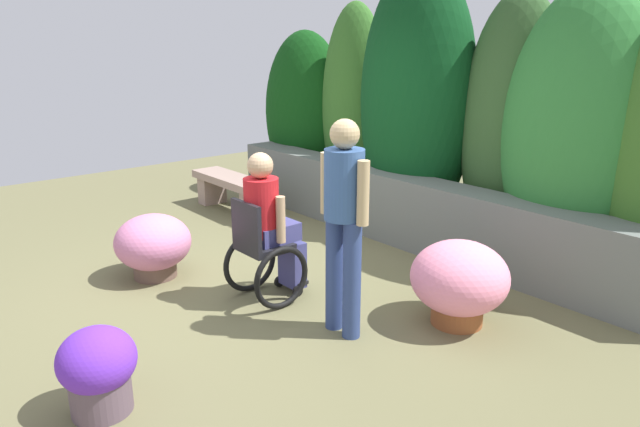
{
  "coord_description": "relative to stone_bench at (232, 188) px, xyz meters",
  "views": [
    {
      "loc": [
        4.13,
        -2.72,
        2.23
      ],
      "look_at": [
        0.65,
        0.23,
        0.85
      ],
      "focal_mm": 32.49,
      "sensor_mm": 36.0,
      "label": 1
    }
  ],
  "objects": [
    {
      "name": "flower_pot_red_accent",
      "position": [
        1.44,
        -1.79,
        0.01
      ],
      "size": [
        0.73,
        0.73,
        0.62
      ],
      "color": "brown",
      "rests_on": "ground"
    },
    {
      "name": "hedge_backdrop",
      "position": [
        2.4,
        1.38,
        1.06
      ],
      "size": [
        6.28,
        1.2,
        3.09
      ],
      "color": "#0E4011",
      "rests_on": "ground"
    },
    {
      "name": "ground_plane",
      "position": [
        2.36,
        -1.24,
        -0.31
      ],
      "size": [
        11.8,
        11.8,
        0.0
      ],
      "primitive_type": "plane",
      "color": "#696643"
    },
    {
      "name": "person_in_wheelchair",
      "position": [
        2.56,
        -1.23,
        0.31
      ],
      "size": [
        0.53,
        0.66,
        1.33
      ],
      "rotation": [
        0.0,
        0.0,
        -0.2
      ],
      "color": "black",
      "rests_on": "ground"
    },
    {
      "name": "flower_pot_purple_near",
      "position": [
        3.24,
        -2.99,
        -0.02
      ],
      "size": [
        0.48,
        0.48,
        0.56
      ],
      "color": "#5D4A57",
      "rests_on": "ground"
    },
    {
      "name": "person_standing_companion",
      "position": [
        3.45,
        -1.15,
        0.66
      ],
      "size": [
        0.49,
        0.3,
        1.69
      ],
      "rotation": [
        0.0,
        0.0,
        0.21
      ],
      "color": "navy",
      "rests_on": "ground"
    },
    {
      "name": "stone_retaining_wall",
      "position": [
        2.36,
        0.81,
        0.07
      ],
      "size": [
        5.76,
        0.42,
        0.77
      ],
      "primitive_type": "cube",
      "color": "slate",
      "rests_on": "ground"
    },
    {
      "name": "stone_bench",
      "position": [
        0.0,
        0.0,
        0.0
      ],
      "size": [
        1.44,
        0.41,
        0.48
      ],
      "rotation": [
        0.0,
        0.0,
        -0.03
      ],
      "color": "gray",
      "rests_on": "ground"
    },
    {
      "name": "flower_pot_terracotta_by_wall",
      "position": [
        3.95,
        -0.34,
        0.05
      ],
      "size": [
        0.79,
        0.79,
        0.7
      ],
      "color": "brown",
      "rests_on": "ground"
    }
  ]
}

